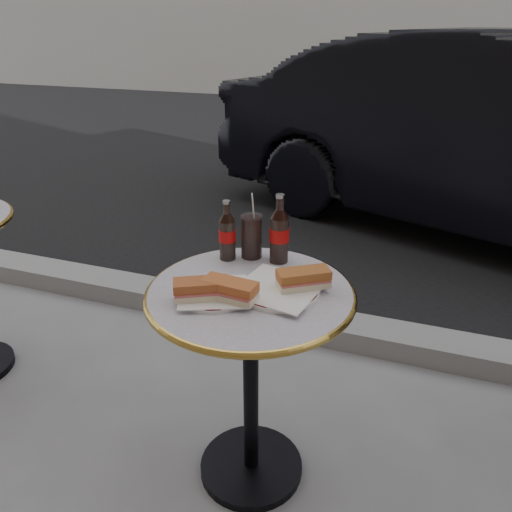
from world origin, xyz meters
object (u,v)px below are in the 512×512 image
(plate_left, at_px, (214,294))
(plate_right, at_px, (278,290))
(bistro_table, at_px, (251,388))
(cola_glass, at_px, (251,236))
(cola_bottle_left, at_px, (227,230))
(parked_car, at_px, (507,139))
(cola_bottle_right, at_px, (279,229))

(plate_left, distance_m, plate_right, 0.19)
(bistro_table, xyz_separation_m, cola_glass, (-0.07, 0.22, 0.44))
(plate_right, bearing_deg, cola_bottle_left, 144.43)
(plate_left, xyz_separation_m, cola_bottle_left, (-0.06, 0.24, 0.10))
(parked_car, bearing_deg, cola_glass, 177.60)
(plate_left, bearing_deg, bistro_table, 38.62)
(bistro_table, relative_size, cola_bottle_right, 3.18)
(plate_right, relative_size, cola_bottle_left, 1.18)
(bistro_table, distance_m, plate_left, 0.39)
(cola_glass, bearing_deg, cola_bottle_right, -1.85)
(plate_right, bearing_deg, parked_car, 72.50)
(bistro_table, bearing_deg, plate_right, 9.38)
(plate_left, height_order, cola_glass, cola_glass)
(bistro_table, relative_size, plate_right, 3.06)
(cola_bottle_left, bearing_deg, cola_glass, 29.83)
(cola_glass, bearing_deg, plate_right, -52.11)
(cola_glass, bearing_deg, plate_left, -92.39)
(bistro_table, bearing_deg, parked_car, 71.02)
(cola_bottle_right, bearing_deg, bistro_table, -95.86)
(cola_bottle_left, bearing_deg, parked_car, 66.97)
(plate_right, distance_m, cola_bottle_left, 0.29)
(plate_right, distance_m, cola_glass, 0.26)
(plate_left, bearing_deg, plate_right, 26.13)
(plate_left, xyz_separation_m, cola_glass, (0.01, 0.28, 0.07))
(bistro_table, bearing_deg, cola_bottle_right, 84.14)
(plate_left, height_order, cola_bottle_right, cola_bottle_right)
(plate_left, xyz_separation_m, parked_car, (1.02, 2.77, -0.04))
(cola_glass, relative_size, parked_car, 0.03)
(plate_right, height_order, parked_car, parked_car)
(cola_bottle_left, distance_m, cola_bottle_right, 0.17)
(cola_bottle_right, distance_m, cola_glass, 0.11)
(plate_left, relative_size, cola_bottle_right, 0.89)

